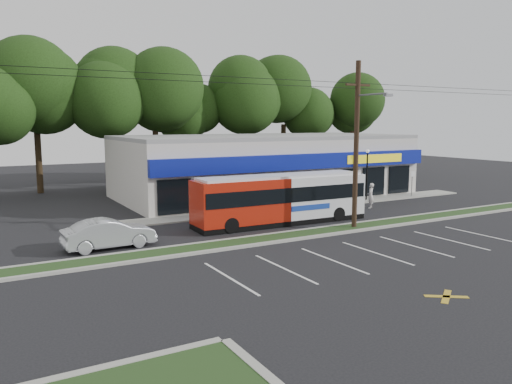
{
  "coord_description": "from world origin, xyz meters",
  "views": [
    {
      "loc": [
        -16.96,
        -21.97,
        6.43
      ],
      "look_at": [
        -1.61,
        5.0,
        2.08
      ],
      "focal_mm": 35.0,
      "sensor_mm": 36.0,
      "label": 1
    }
  ],
  "objects": [
    {
      "name": "utility_pole",
      "position": [
        2.83,
        0.93,
        5.41
      ],
      "size": [
        50.0,
        2.77,
        10.0
      ],
      "color": "black",
      "rests_on": "ground"
    },
    {
      "name": "pedestrian_a",
      "position": [
        8.9,
        6.0,
        0.95
      ],
      "size": [
        0.82,
        0.79,
        1.9
      ],
      "primitive_type": "imported",
      "rotation": [
        0.0,
        0.0,
        3.82
      ],
      "color": "beige",
      "rests_on": "ground"
    },
    {
      "name": "tree_line",
      "position": [
        4.0,
        26.0,
        8.42
      ],
      "size": [
        46.76,
        6.76,
        11.83
      ],
      "color": "black",
      "rests_on": "ground"
    },
    {
      "name": "curb_north",
      "position": [
        0.0,
        1.85,
        0.07
      ],
      "size": [
        40.0,
        0.25,
        0.14
      ],
      "primitive_type": "cube",
      "color": "#9E9E93",
      "rests_on": "ground"
    },
    {
      "name": "curb_south",
      "position": [
        0.0,
        0.15,
        0.07
      ],
      "size": [
        40.0,
        0.25,
        0.14
      ],
      "primitive_type": "cube",
      "color": "#9E9E93",
      "rests_on": "ground"
    },
    {
      "name": "sidewalk",
      "position": [
        5.0,
        9.0,
        0.05
      ],
      "size": [
        32.0,
        2.2,
        0.1
      ],
      "primitive_type": "cube",
      "color": "#9E9E93",
      "rests_on": "ground"
    },
    {
      "name": "ground",
      "position": [
        0.0,
        0.0,
        0.0
      ],
      "size": [
        120.0,
        120.0,
        0.0
      ],
      "primitive_type": "plane",
      "color": "black",
      "rests_on": "ground"
    },
    {
      "name": "sign_post",
      "position": [
        16.0,
        8.57,
        1.56
      ],
      "size": [
        0.45,
        0.1,
        2.23
      ],
      "color": "#59595E",
      "rests_on": "ground"
    },
    {
      "name": "car_silver",
      "position": [
        -11.14,
        3.5,
        0.76
      ],
      "size": [
        4.7,
        1.82,
        1.53
      ],
      "primitive_type": "imported",
      "rotation": [
        0.0,
        0.0,
        1.62
      ],
      "color": "#A9ACB1",
      "rests_on": "ground"
    },
    {
      "name": "lamp_post",
      "position": [
        11.0,
        8.8,
        2.67
      ],
      "size": [
        0.3,
        0.3,
        4.25
      ],
      "color": "black",
      "rests_on": "ground"
    },
    {
      "name": "strip_mall",
      "position": [
        5.5,
        15.91,
        2.65
      ],
      "size": [
        25.0,
        12.55,
        5.3
      ],
      "color": "beige",
      "rests_on": "ground"
    },
    {
      "name": "metrobus",
      "position": [
        -0.03,
        4.5,
        1.66
      ],
      "size": [
        11.7,
        2.8,
        3.13
      ],
      "rotation": [
        0.0,
        0.0,
        -0.03
      ],
      "color": "#AB1D0D",
      "rests_on": "ground"
    },
    {
      "name": "grass_strip",
      "position": [
        0.0,
        1.0,
        0.06
      ],
      "size": [
        40.0,
        1.6,
        0.12
      ],
      "primitive_type": "cube",
      "color": "#223E19",
      "rests_on": "ground"
    },
    {
      "name": "car_dark",
      "position": [
        4.0,
        7.98,
        0.77
      ],
      "size": [
        4.54,
        1.9,
        1.54
      ],
      "primitive_type": "imported",
      "rotation": [
        0.0,
        0.0,
        1.55
      ],
      "color": "black",
      "rests_on": "ground"
    },
    {
      "name": "pedestrian_b",
      "position": [
        3.34,
        8.28,
        0.77
      ],
      "size": [
        0.83,
        0.69,
        1.54
      ],
      "primitive_type": "imported",
      "rotation": [
        0.0,
        0.0,
        2.98
      ],
      "color": "beige",
      "rests_on": "ground"
    }
  ]
}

